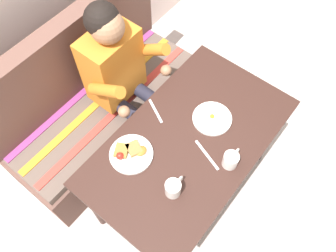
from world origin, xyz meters
name	(u,v)px	position (x,y,z in m)	size (l,w,h in m)	color
ground_plane	(184,187)	(0.00, 0.00, 0.00)	(8.00, 8.00, 0.00)	#BAADA7
table	(189,147)	(0.00, 0.00, 0.65)	(1.20, 0.70, 0.73)	#351F1A
couch	(100,107)	(0.00, 0.76, 0.33)	(1.44, 0.56, 1.00)	brown
person	(122,73)	(0.10, 0.59, 0.74)	(0.45, 0.61, 1.21)	orange
plate_breakfast	(131,153)	(-0.26, 0.19, 0.74)	(0.23, 0.23, 0.05)	white
plate_eggs	(212,118)	(0.18, -0.02, 0.74)	(0.22, 0.22, 0.04)	white
coffee_mug	(231,160)	(0.02, -0.24, 0.78)	(0.12, 0.08, 0.09)	white
coffee_mug_second	(173,188)	(-0.28, -0.11, 0.78)	(0.12, 0.08, 0.09)	white
fork	(156,111)	(0.03, 0.26, 0.73)	(0.01, 0.17, 0.01)	silver
knife	(207,155)	(-0.02, -0.12, 0.73)	(0.01, 0.20, 0.01)	silver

